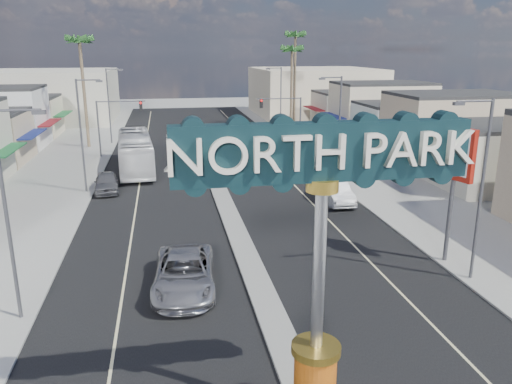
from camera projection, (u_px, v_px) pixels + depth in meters
name	position (u px, v px, depth m)	size (l,w,h in m)	color
ground	(217.00, 186.00, 42.14)	(160.00, 160.00, 0.00)	gray
road	(217.00, 186.00, 42.14)	(20.00, 120.00, 0.01)	black
median_island	(249.00, 262.00, 26.99)	(1.30, 30.00, 0.16)	gray
sidewalk_left	(42.00, 194.00, 39.68)	(8.00, 120.00, 0.12)	gray
sidewalk_right	(373.00, 178.00, 44.56)	(8.00, 120.00, 0.12)	gray
storefront_row_right	(411.00, 122.00, 57.79)	(12.00, 42.00, 6.00)	#B7B29E
backdrop_far_left	(50.00, 96.00, 79.74)	(20.00, 20.00, 8.00)	#B7B29E
backdrop_far_right	(314.00, 92.00, 87.42)	(20.00, 20.00, 8.00)	beige
gateway_sign	(320.00, 242.00, 14.02)	(8.20, 1.50, 9.15)	#D96110
traffic_signal_left	(115.00, 117.00, 52.59)	(5.09, 0.45, 6.00)	#47474C
traffic_signal_right	(285.00, 113.00, 55.80)	(5.09, 0.45, 6.00)	#47474C
streetlight_l_near	(10.00, 207.00, 20.02)	(2.03, 0.22, 9.00)	#47474C
streetlight_l_mid	(83.00, 130.00, 38.92)	(2.03, 0.22, 9.00)	#47474C
streetlight_l_far	(110.00, 102.00, 59.72)	(2.03, 0.22, 9.00)	#47474C
streetlight_r_near	(479.00, 182.00, 23.66)	(2.03, 0.22, 9.00)	#47474C
streetlight_r_mid	(338.00, 123.00, 42.56)	(2.03, 0.22, 9.00)	#47474C
streetlight_r_far	(280.00, 99.00, 63.36)	(2.03, 0.22, 9.00)	#47474C
palm_left_far	(80.00, 46.00, 55.61)	(2.60, 2.60, 13.10)	brown
palm_right_mid	(292.00, 54.00, 66.07)	(2.60, 2.60, 12.10)	brown
palm_right_far	(295.00, 40.00, 71.60)	(2.60, 2.60, 14.10)	brown
suv_left	(184.00, 273.00, 23.82)	(2.86, 6.20, 1.72)	#9E9EA2
car_parked_left	(107.00, 182.00, 40.41)	(1.86, 4.61, 1.57)	#5A5A5F
car_parked_right	(335.00, 192.00, 37.57)	(1.75, 5.02, 1.65)	white
city_bus	(135.00, 152.00, 47.39)	(2.95, 12.61, 3.51)	white
bank_pylon_sign	(455.00, 161.00, 25.63)	(0.87, 2.26, 7.25)	#47474C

